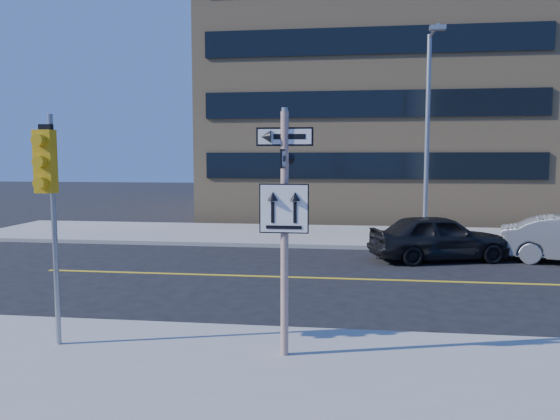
# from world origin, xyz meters

# --- Properties ---
(ground) EXTENTS (120.00, 120.00, 0.00)m
(ground) POSITION_xyz_m (0.00, 0.00, 0.00)
(ground) COLOR black
(ground) RESTS_ON ground
(sign_pole) EXTENTS (0.92, 0.92, 4.06)m
(sign_pole) POSITION_xyz_m (0.00, -2.51, 2.44)
(sign_pole) COLOR silver
(sign_pole) RESTS_ON near_sidewalk
(traffic_signal) EXTENTS (0.32, 0.45, 4.00)m
(traffic_signal) POSITION_xyz_m (-4.00, -2.66, 3.03)
(traffic_signal) COLOR gray
(traffic_signal) RESTS_ON near_sidewalk
(parked_car_a) EXTENTS (3.01, 4.88, 1.55)m
(parked_car_a) POSITION_xyz_m (3.96, 7.18, 0.78)
(parked_car_a) COLOR black
(parked_car_a) RESTS_ON ground
(streetlight_a) EXTENTS (0.55, 2.25, 8.00)m
(streetlight_a) POSITION_xyz_m (4.00, 10.76, 4.76)
(streetlight_a) COLOR gray
(streetlight_a) RESTS_ON far_sidewalk
(building_brick) EXTENTS (18.00, 18.00, 18.00)m
(building_brick) POSITION_xyz_m (2.00, 25.00, 9.00)
(building_brick) COLOR tan
(building_brick) RESTS_ON ground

